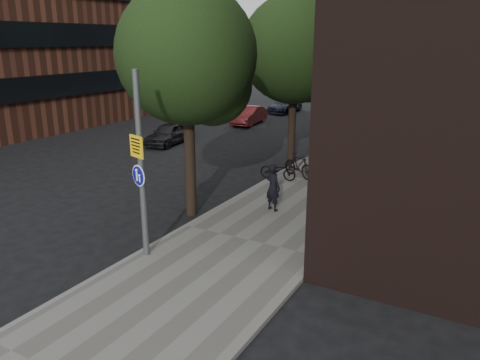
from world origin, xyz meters
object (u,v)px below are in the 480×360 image
Objects in this scene: parked_bike_facade_near at (348,196)px; parked_car_near at (169,134)px; pedestrian at (273,187)px; signpost at (141,166)px.

parked_car_near is (-12.19, 5.82, 0.01)m from parked_bike_facade_near.
parked_bike_facade_near is (2.23, 1.29, -0.35)m from pedestrian.
signpost is at bearing 91.48° from pedestrian.
signpost reaches higher than parked_bike_facade_near.
pedestrian is 2.60m from parked_bike_facade_near.
parked_car_near is at bearing 59.67° from parked_bike_facade_near.
signpost is 7.44m from parked_bike_facade_near.
parked_car_near is at bearing -16.76° from pedestrian.
signpost is at bearing -61.69° from parked_car_near.
pedestrian is at bearing 90.55° from signpost.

